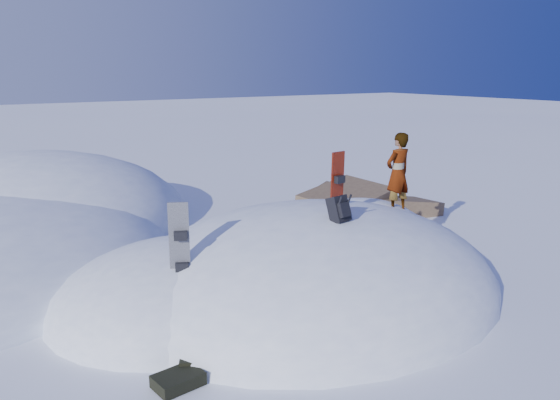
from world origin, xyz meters
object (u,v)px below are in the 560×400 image
snowboard_dark (180,254)px  backpack (340,209)px  person (398,173)px  snowboard_red (337,195)px

snowboard_dark → backpack: size_ratio=3.15×
snowboard_dark → person: person is taller
snowboard_red → person: 1.86m
backpack → snowboard_dark: bearing=160.6°
backpack → person: bearing=16.1°
snowboard_red → person: size_ratio=0.99×
snowboard_red → backpack: size_ratio=3.16×
snowboard_dark → backpack: (2.57, -0.51, 0.43)m
backpack → snowboard_red: bearing=45.2°
snowboard_red → backpack: snowboard_red is taller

